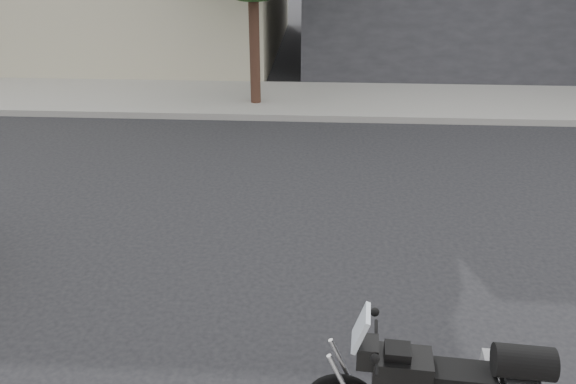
# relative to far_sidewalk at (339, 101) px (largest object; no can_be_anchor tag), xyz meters

# --- Properties ---
(ground) EXTENTS (120.00, 120.00, 0.00)m
(ground) POSITION_rel_far_sidewalk_xyz_m (0.00, 6.50, -0.07)
(ground) COLOR black
(ground) RESTS_ON ground
(far_sidewalk) EXTENTS (44.00, 3.00, 0.15)m
(far_sidewalk) POSITION_rel_far_sidewalk_xyz_m (0.00, 0.00, 0.00)
(far_sidewalk) COLOR gray
(far_sidewalk) RESTS_ON ground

